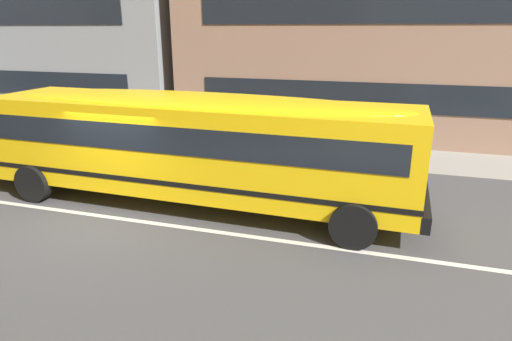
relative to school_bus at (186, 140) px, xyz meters
name	(u,v)px	position (x,y,z in m)	size (l,w,h in m)	color
ground_plane	(111,217)	(-1.38, -1.49, -1.71)	(400.00, 400.00, 0.00)	#424244
sidewalk_far	(221,144)	(-1.38, 5.92, -1.70)	(120.00, 3.00, 0.01)	gray
lane_centreline	(111,217)	(-1.38, -1.49, -1.71)	(110.00, 0.16, 0.01)	silver
school_bus	(186,140)	(0.00, 0.00, 0.00)	(12.92, 3.24, 2.88)	yellow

